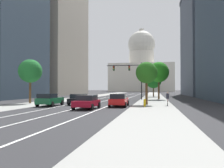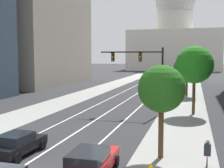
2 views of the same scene
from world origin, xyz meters
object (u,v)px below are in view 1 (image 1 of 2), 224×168
object	(u,v)px
street_tree_near_right	(146,73)
street_tree_mid_right	(159,72)
street_tree_mid_left	(30,71)
traffic_signal_mast	(131,73)
car_red	(119,100)
car_black	(79,99)
street_tree_far_right	(153,80)
capitol_building	(142,68)
car_green	(50,100)
fire_hydrant	(145,103)
cyclist	(168,99)
car_crimson	(87,102)

from	to	relation	value
street_tree_near_right	street_tree_mid_right	bearing A→B (deg)	82.87
street_tree_mid_left	traffic_signal_mast	bearing A→B (deg)	47.96
car_red	traffic_signal_mast	size ratio (longest dim) A/B	0.66
car_black	street_tree_far_right	xyz separation A→B (m)	(9.44, 30.96, 3.52)
car_red	capitol_building	bearing A→B (deg)	0.77
car_black	car_green	bearing A→B (deg)	138.99
fire_hydrant	cyclist	size ratio (longest dim) A/B	0.53
capitol_building	fire_hydrant	xyz separation A→B (m)	(7.15, -126.22, -14.78)
street_tree_mid_right	street_tree_near_right	xyz separation A→B (m)	(-1.86, -14.86, -1.07)
traffic_signal_mast	cyclist	world-z (taller)	traffic_signal_mast
street_tree_mid_left	cyclist	bearing A→B (deg)	-3.19
car_black	street_tree_mid_left	size ratio (longest dim) A/B	0.66
car_black	street_tree_mid_left	world-z (taller)	street_tree_mid_left
car_black	car_green	xyz separation A→B (m)	(-2.77, -2.91, 0.05)
car_green	street_tree_near_right	size ratio (longest dim) A/B	0.76
car_black	fire_hydrant	xyz separation A→B (m)	(8.54, -1.77, -0.27)
fire_hydrant	street_tree_near_right	xyz separation A→B (m)	(0.10, 3.68, 3.72)
capitol_building	car_crimson	world-z (taller)	capitol_building
traffic_signal_mast	fire_hydrant	world-z (taller)	traffic_signal_mast
traffic_signal_mast	street_tree_mid_right	world-z (taller)	street_tree_mid_right
street_tree_mid_left	street_tree_mid_right	bearing A→B (deg)	39.79
car_red	car_green	size ratio (longest dim) A/B	1.09
street_tree_mid_right	street_tree_near_right	distance (m)	15.01
street_tree_mid_left	car_black	bearing A→B (deg)	-10.79
traffic_signal_mast	street_tree_far_right	distance (m)	15.64
car_green	car_crimson	bearing A→B (deg)	-119.05
fire_hydrant	car_black	bearing A→B (deg)	168.27
fire_hydrant	car_red	bearing A→B (deg)	-175.52
street_tree_near_right	street_tree_mid_left	bearing A→B (deg)	-178.55
car_green	street_tree_near_right	xyz separation A→B (m)	(11.40, 4.82, 3.40)
car_green	street_tree_mid_right	xyz separation A→B (m)	(13.26, 19.68, 4.47)
car_black	street_tree_mid_right	size ratio (longest dim) A/B	0.57
capitol_building	street_tree_mid_right	world-z (taller)	capitol_building
car_crimson	car_green	xyz separation A→B (m)	(-5.54, 2.99, 0.03)
street_tree_far_right	street_tree_mid_left	distance (m)	34.16
traffic_signal_mast	street_tree_mid_left	size ratio (longest dim) A/B	1.13
street_tree_near_right	street_tree_far_right	bearing A→B (deg)	88.42
street_tree_mid_right	street_tree_mid_left	bearing A→B (deg)	-140.21
street_tree_far_right	street_tree_near_right	bearing A→B (deg)	-91.58
traffic_signal_mast	cyclist	distance (m)	17.18
capitol_building	street_tree_mid_left	distance (m)	123.76
street_tree_mid_left	street_tree_near_right	size ratio (longest dim) A/B	1.11
car_green	street_tree_mid_right	world-z (taller)	street_tree_mid_right
street_tree_near_right	traffic_signal_mast	bearing A→B (deg)	103.86
car_red	street_tree_near_right	distance (m)	6.03
street_tree_far_right	street_tree_mid_left	bearing A→B (deg)	-120.39
fire_hydrant	street_tree_near_right	size ratio (longest dim) A/B	0.16
car_crimson	traffic_signal_mast	world-z (taller)	traffic_signal_mast
car_red	car_black	bearing A→B (deg)	69.02
fire_hydrant	car_crimson	bearing A→B (deg)	-144.40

